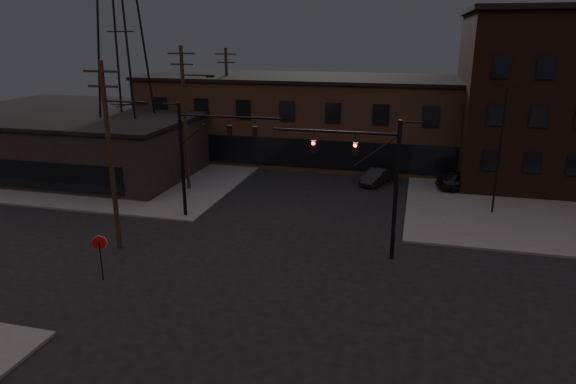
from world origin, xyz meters
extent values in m
plane|color=black|center=(0.00, 0.00, 0.00)|extent=(140.00, 140.00, 0.00)
cube|color=#474744|center=(-22.00, 22.00, 0.07)|extent=(30.00, 30.00, 0.15)
cube|color=brown|center=(0.00, 28.00, 4.00)|extent=(40.00, 12.00, 8.00)
cube|color=black|center=(-20.00, 16.00, 2.50)|extent=(16.00, 12.00, 5.00)
cylinder|color=black|center=(6.50, 4.50, 4.00)|extent=(0.24, 0.24, 8.00)
cylinder|color=black|center=(3.00, 4.50, 7.20)|extent=(7.00, 0.14, 0.14)
cube|color=#FF140C|center=(4.17, 4.50, 6.30)|extent=(0.28, 0.22, 0.70)
cube|color=#FF140C|center=(1.83, 4.50, 6.30)|extent=(0.28, 0.22, 0.70)
cylinder|color=black|center=(-8.00, 8.00, 4.00)|extent=(0.24, 0.24, 8.00)
cylinder|color=black|center=(-4.50, 8.00, 7.20)|extent=(7.00, 0.14, 0.14)
cube|color=black|center=(-6.25, 8.00, 6.30)|extent=(0.28, 0.22, 0.70)
cube|color=black|center=(-4.50, 8.00, 6.30)|extent=(0.28, 0.22, 0.70)
cube|color=black|center=(-2.75, 8.00, 6.30)|extent=(0.28, 0.22, 0.70)
cylinder|color=black|center=(-8.00, -2.00, 1.10)|extent=(0.06, 0.06, 2.20)
cylinder|color=maroon|center=(-8.00, -1.98, 2.10)|extent=(0.72, 0.33, 0.76)
cylinder|color=black|center=(-9.50, 2.00, 5.50)|extent=(0.28, 0.28, 11.00)
cube|color=black|center=(-9.50, 2.00, 10.40)|extent=(2.20, 0.12, 0.12)
cube|color=black|center=(-9.50, 2.00, 9.60)|extent=(1.80, 0.12, 0.12)
cube|color=black|center=(-7.20, 2.00, 8.75)|extent=(0.60, 0.25, 0.18)
cylinder|color=black|center=(-10.50, 14.00, 5.75)|extent=(0.28, 0.28, 11.50)
cube|color=black|center=(-10.50, 14.00, 10.90)|extent=(2.20, 0.12, 0.12)
cube|color=black|center=(-10.50, 14.00, 10.10)|extent=(1.80, 0.12, 0.12)
cube|color=black|center=(-8.20, 14.00, 9.25)|extent=(0.60, 0.25, 0.18)
cylinder|color=black|center=(-11.50, 26.00, 5.50)|extent=(0.28, 0.28, 11.00)
cube|color=black|center=(-11.50, 26.00, 10.40)|extent=(2.20, 0.12, 0.12)
cube|color=black|center=(-11.50, 26.00, 9.60)|extent=(1.80, 0.12, 0.12)
cylinder|color=black|center=(13.00, 14.00, 4.50)|extent=(0.14, 0.14, 9.00)
cube|color=black|center=(12.50, 14.00, 9.05)|extent=(0.50, 0.28, 0.18)
cube|color=black|center=(13.50, 14.00, 9.05)|extent=(0.50, 0.28, 0.18)
cylinder|color=black|center=(19.00, 19.00, 4.50)|extent=(0.14, 0.14, 9.00)
imported|color=black|center=(11.53, 19.18, 0.94)|extent=(5.01, 3.29, 1.59)
imported|color=silver|center=(13.49, 24.11, 0.75)|extent=(4.45, 3.35, 1.20)
imported|color=black|center=(4.32, 19.66, 0.67)|extent=(2.81, 4.32, 1.35)
camera|label=1|loc=(7.43, -23.16, 12.40)|focal=32.00mm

